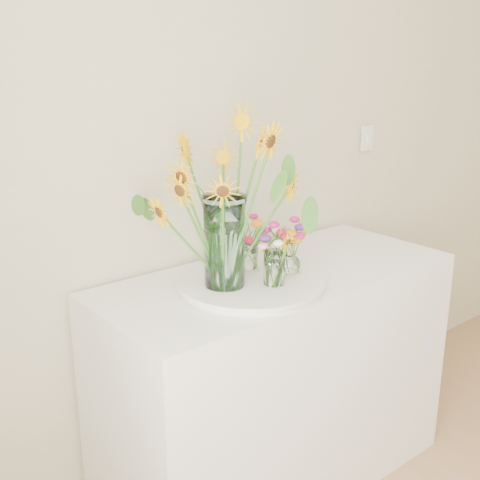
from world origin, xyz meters
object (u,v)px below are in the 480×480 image
Objects in this scene: counter at (277,379)px; small_vase_a at (274,268)px; tray at (251,284)px; small_vase_b at (289,258)px; mason_jar at (224,241)px; small_vase_c at (249,256)px.

small_vase_a is (-0.15, -0.13, 0.54)m from counter.
counter is 0.50m from tray.
counter is at bearing 71.24° from small_vase_b.
mason_jar is (-0.28, -0.03, 0.64)m from counter.
mason_jar is 2.60× the size of small_vase_a.
small_vase_a is 0.18m from small_vase_c.
mason_jar is at bearing 169.57° from small_vase_b.
small_vase_c is at bearing 24.99° from mason_jar.
counter is 13.43× the size of small_vase_c.
tray is 3.98× the size of small_vase_a.
mason_jar is at bearing -173.33° from counter.
tray is 0.11m from small_vase_a.
small_vase_a is at bearing -36.11° from mason_jar.
small_vase_c is (-0.08, 0.13, -0.01)m from small_vase_b.
small_vase_a is 1.18× the size of small_vase_c.
counter is 0.54m from small_vase_c.
tray is 0.17m from small_vase_b.
small_vase_b is at bearing -10.57° from tray.
small_vase_b is (0.25, -0.05, -0.10)m from mason_jar.
mason_jar reaches higher than tray.
small_vase_b is (0.12, 0.05, -0.00)m from small_vase_a.
small_vase_a is 1.03× the size of small_vase_b.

